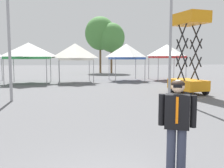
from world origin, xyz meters
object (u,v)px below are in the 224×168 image
person_foreground (177,122)px  canopy_tent_behind_right (167,51)px  tree_behind_tents_left (111,38)px  canopy_tent_far_left (126,52)px  tree_behind_tents_right (100,34)px  canopy_tent_behind_left (75,52)px  scissor_lift (188,70)px  canopy_tent_left_of_center (28,51)px

person_foreground → canopy_tent_behind_right: bearing=70.2°
tree_behind_tents_left → canopy_tent_behind_right: bearing=-71.5°
canopy_tent_far_left → canopy_tent_behind_right: canopy_tent_far_left is taller
tree_behind_tents_right → canopy_tent_far_left: bearing=-84.3°
canopy_tent_behind_left → tree_behind_tents_left: 13.75m
scissor_lift → tree_behind_tents_left: bearing=94.8°
person_foreground → tree_behind_tents_left: (3.20, 30.78, 3.82)m
canopy_tent_behind_right → tree_behind_tents_left: tree_behind_tents_left is taller
canopy_tent_left_of_center → person_foreground: canopy_tent_left_of_center is taller
tree_behind_tents_left → scissor_lift: bearing=-85.2°
canopy_tent_left_of_center → canopy_tent_behind_left: canopy_tent_left_of_center is taller
scissor_lift → canopy_tent_behind_left: bearing=130.1°
canopy_tent_left_of_center → tree_behind_tents_right: (7.36, 13.75, 2.78)m
canopy_tent_behind_right → person_foreground: canopy_tent_behind_right is taller
canopy_tent_behind_left → canopy_tent_behind_right: bearing=8.5°
canopy_tent_far_left → scissor_lift: (1.93, -9.14, -1.32)m
tree_behind_tents_left → tree_behind_tents_right: bearing=147.1°
canopy_tent_left_of_center → canopy_tent_behind_right: canopy_tent_behind_right is taller
scissor_lift → tree_behind_tents_right: tree_behind_tents_right is taller
canopy_tent_left_of_center → person_foreground: (5.60, -17.96, -1.67)m
canopy_tent_behind_left → canopy_tent_far_left: canopy_tent_far_left is taller
canopy_tent_behind_right → scissor_lift: scissor_lift is taller
canopy_tent_behind_left → tree_behind_tents_left: bearing=68.6°
canopy_tent_left_of_center → canopy_tent_far_left: 8.71m
canopy_tent_left_of_center → canopy_tent_behind_left: bearing=2.7°
canopy_tent_far_left → person_foreground: bearing=-98.8°
canopy_tent_left_of_center → canopy_tent_behind_right: size_ratio=1.00×
person_foreground → canopy_tent_left_of_center: bearing=107.3°
tree_behind_tents_left → canopy_tent_behind_left: bearing=-111.4°
canopy_tent_behind_right → tree_behind_tents_right: (-5.23, 12.27, 2.74)m
canopy_tent_far_left → scissor_lift: scissor_lift is taller
canopy_tent_behind_left → canopy_tent_far_left: bearing=14.3°
canopy_tent_far_left → tree_behind_tents_right: (-1.24, 12.36, 2.78)m
canopy_tent_left_of_center → tree_behind_tents_left: 15.70m
scissor_lift → tree_behind_tents_left: 20.92m
canopy_tent_behind_left → person_foreground: (1.75, -18.14, -1.61)m
canopy_tent_left_of_center → tree_behind_tents_right: 15.84m
canopy_tent_left_of_center → scissor_lift: (10.52, -7.74, -1.32)m
canopy_tent_behind_right → tree_behind_tents_left: (-3.79, 11.33, 2.12)m
canopy_tent_behind_left → tree_behind_tents_right: tree_behind_tents_right is taller
person_foreground → scissor_lift: bearing=64.3°
person_foreground → tree_behind_tents_right: size_ratio=0.23×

